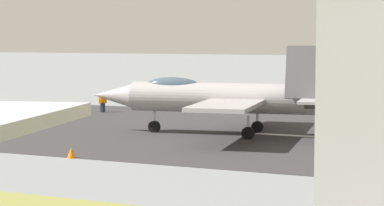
% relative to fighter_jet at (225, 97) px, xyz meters
% --- Properties ---
extents(ground_plane, '(400.00, 400.00, 0.00)m').
position_rel_fighter_jet_xyz_m(ground_plane, '(-4.95, -1.37, -2.41)').
color(ground_plane, gray).
extents(runway_strip, '(240.00, 26.00, 0.02)m').
position_rel_fighter_jet_xyz_m(runway_strip, '(-4.97, -1.37, -2.40)').
color(runway_strip, '#333233').
rests_on(runway_strip, ground).
extents(fighter_jet, '(16.66, 15.04, 5.61)m').
position_rel_fighter_jet_xyz_m(fighter_jet, '(0.00, 0.00, 0.00)').
color(fighter_jet, '#9F9A9B').
rests_on(fighter_jet, ground).
extents(crew_person, '(0.49, 0.57, 1.57)m').
position_rel_fighter_jet_xyz_m(crew_person, '(14.36, -9.18, -1.63)').
color(crew_person, '#1E2338').
rests_on(crew_person, ground).
extents(marker_cone_near, '(0.44, 0.44, 0.55)m').
position_rel_fighter_jet_xyz_m(marker_cone_near, '(-11.67, 11.62, -2.13)').
color(marker_cone_near, orange).
rests_on(marker_cone_near, ground).
extents(marker_cone_mid, '(0.44, 0.44, 0.55)m').
position_rel_fighter_jet_xyz_m(marker_cone_mid, '(3.80, 11.62, -2.13)').
color(marker_cone_mid, orange).
rests_on(marker_cone_mid, ground).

